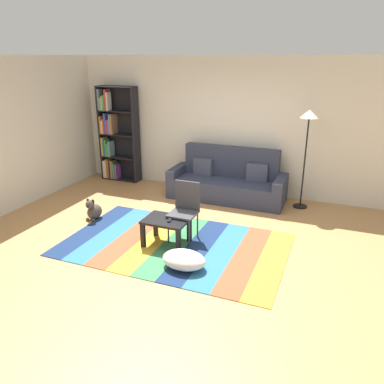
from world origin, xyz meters
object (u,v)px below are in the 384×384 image
coffee_table (166,224)px  tv_remote (170,220)px  pouf (184,260)px  dog (94,211)px  bookshelf (115,136)px  couch (228,182)px  standing_lamp (308,127)px  folding_chair (185,206)px

coffee_table → tv_remote: size_ratio=4.33×
pouf → dog: dog is taller
bookshelf → coffee_table: (2.46, -2.53, -0.66)m
couch → dog: (-1.84, -1.86, -0.18)m
pouf → standing_lamp: 3.37m
bookshelf → dog: bearing=-67.5°
coffee_table → tv_remote: tv_remote is taller
bookshelf → standing_lamp: bookshelf is taller
coffee_table → couch: bearing=83.2°
coffee_table → folding_chair: bearing=60.2°
coffee_table → dog: bearing=166.3°
dog → bookshelf: bearing=112.5°
bookshelf → standing_lamp: (4.14, -0.22, 0.51)m
couch → folding_chair: bearing=-92.7°
coffee_table → folding_chair: 0.41m
couch → standing_lamp: standing_lamp is taller
coffee_table → dog: coffee_table is taller
couch → pouf: size_ratio=3.80×
bookshelf → standing_lamp: size_ratio=1.15×
pouf → dog: size_ratio=1.50×
pouf → couch: bearing=95.0°
coffee_table → standing_lamp: (1.68, 2.31, 1.17)m
dog → standing_lamp: standing_lamp is taller
coffee_table → bookshelf: bearing=134.2°
couch → standing_lamp: (1.41, 0.06, 1.17)m
couch → folding_chair: couch is taller
dog → folding_chair: (1.75, -0.08, 0.37)m
tv_remote → couch: bearing=69.3°
folding_chair → bookshelf: bearing=-178.5°
bookshelf → standing_lamp: bearing=-3.1°
bookshelf → tv_remote: size_ratio=13.88×
pouf → standing_lamp: bearing=67.6°
couch → folding_chair: 1.95m
bookshelf → standing_lamp: 4.18m
standing_lamp → bookshelf: bearing=176.9°
couch → tv_remote: 2.28m
couch → standing_lamp: bearing=2.5°
couch → tv_remote: couch is taller
bookshelf → dog: bookshelf is taller
couch → standing_lamp: size_ratio=1.25×
pouf → dog: 2.28m
coffee_table → dog: 1.63m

